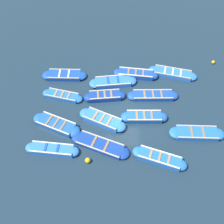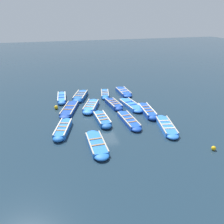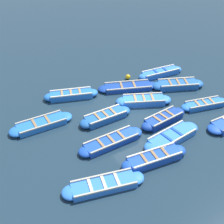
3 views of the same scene
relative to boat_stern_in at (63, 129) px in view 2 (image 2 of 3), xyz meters
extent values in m
plane|color=#1C303F|center=(-3.57, -2.20, -0.20)|extent=(120.00, 120.00, 0.00)
cube|color=blue|center=(0.00, 0.00, -0.01)|extent=(1.63, 2.81, 0.39)
ellipsoid|color=blue|center=(-0.42, -1.28, -0.01)|extent=(0.98, 0.99, 0.39)
ellipsoid|color=blue|center=(0.42, 1.28, -0.01)|extent=(0.98, 0.99, 0.39)
cube|color=silver|center=(0.36, -0.12, 0.22)|extent=(0.89, 2.53, 0.07)
cube|color=silver|center=(-0.36, 0.12, 0.22)|extent=(0.89, 2.53, 0.07)
cube|color=#9E7A51|center=(-0.18, -0.54, 0.21)|extent=(0.74, 0.36, 0.04)
cube|color=#9E7A51|center=(0.00, 0.00, 0.21)|extent=(0.74, 0.36, 0.04)
cube|color=#9E7A51|center=(0.18, 0.54, 0.21)|extent=(0.74, 0.36, 0.04)
cube|color=#1E59AD|center=(-2.37, -6.82, 0.00)|extent=(1.92, 2.78, 0.39)
ellipsoid|color=#1E59AD|center=(-2.86, -8.02, 0.00)|extent=(1.23, 1.25, 0.39)
ellipsoid|color=#1E59AD|center=(-1.88, -5.62, 0.00)|extent=(1.23, 1.25, 0.39)
cube|color=beige|center=(-1.94, -6.99, 0.23)|extent=(1.04, 2.38, 0.07)
cube|color=beige|center=(-2.80, -6.64, 0.23)|extent=(1.04, 2.38, 0.07)
cube|color=olive|center=(-2.58, -7.33, 0.21)|extent=(0.88, 0.47, 0.04)
cube|color=olive|center=(-2.37, -6.82, 0.21)|extent=(0.88, 0.47, 0.04)
cube|color=olive|center=(-2.16, -6.31, 0.21)|extent=(0.88, 0.47, 0.04)
cube|color=blue|center=(-6.49, -3.05, -0.03)|extent=(1.39, 2.83, 0.34)
ellipsoid|color=blue|center=(-6.31, -4.40, -0.03)|extent=(1.07, 1.10, 0.34)
ellipsoid|color=blue|center=(-6.67, -1.71, -0.03)|extent=(1.07, 1.10, 0.34)
cube|color=beige|center=(-6.02, -2.99, 0.18)|extent=(0.44, 2.65, 0.07)
cube|color=beige|center=(-6.96, -3.12, 0.18)|extent=(0.44, 2.65, 0.07)
cube|color=#1947B7|center=(-6.44, -3.43, 0.16)|extent=(0.92, 0.26, 0.04)
cube|color=#1947B7|center=(-6.54, -2.67, 0.16)|extent=(0.92, 0.26, 0.04)
cube|color=#1947B7|center=(-7.14, -6.92, -0.04)|extent=(1.04, 2.56, 0.31)
ellipsoid|color=#1947B7|center=(-7.13, -8.20, -0.04)|extent=(0.96, 0.99, 0.31)
ellipsoid|color=#1947B7|center=(-7.14, -5.65, -0.04)|extent=(0.96, 0.99, 0.31)
cube|color=#B2AD9E|center=(-6.66, -6.92, 0.15)|extent=(0.09, 2.50, 0.07)
cube|color=#B2AD9E|center=(-7.61, -6.93, 0.15)|extent=(0.09, 2.50, 0.07)
cube|color=beige|center=(-7.14, -7.29, 0.13)|extent=(0.91, 0.14, 0.04)
cube|color=beige|center=(-7.14, -6.56, 0.13)|extent=(0.91, 0.14, 0.04)
cube|color=#1E59AD|center=(-3.17, -0.80, -0.01)|extent=(0.96, 2.45, 0.39)
ellipsoid|color=#1E59AD|center=(-3.14, -2.01, -0.01)|extent=(0.84, 0.87, 0.39)
ellipsoid|color=#1E59AD|center=(-3.20, 0.41, -0.01)|extent=(0.84, 0.87, 0.39)
cube|color=beige|center=(-2.77, -0.79, 0.22)|extent=(0.14, 2.38, 0.07)
cube|color=beige|center=(-3.58, -0.81, 0.22)|extent=(0.14, 2.38, 0.07)
cube|color=olive|center=(-3.16, -1.31, 0.21)|extent=(0.79, 0.16, 0.04)
cube|color=olive|center=(-3.17, -0.80, 0.21)|extent=(0.79, 0.16, 0.04)
cube|color=olive|center=(-3.19, -0.28, 0.21)|extent=(0.79, 0.16, 0.04)
cube|color=navy|center=(-0.88, -3.75, -0.06)|extent=(2.01, 3.22, 0.29)
ellipsoid|color=navy|center=(-1.42, -5.19, -0.06)|extent=(1.20, 1.22, 0.29)
ellipsoid|color=navy|center=(-0.35, -2.32, -0.06)|extent=(1.20, 1.22, 0.29)
cube|color=#B2AD9E|center=(-0.45, -3.91, 0.12)|extent=(1.13, 2.84, 0.07)
cube|color=#B2AD9E|center=(-1.31, -3.59, 0.12)|extent=(1.13, 2.84, 0.07)
cube|color=olive|center=(-1.03, -4.16, 0.11)|extent=(0.88, 0.44, 0.04)
cube|color=olive|center=(-0.73, -3.34, 0.11)|extent=(0.88, 0.44, 0.04)
cube|color=#1947B7|center=(-7.37, -1.27, 0.00)|extent=(1.12, 2.80, 0.40)
ellipsoid|color=#1947B7|center=(-7.51, -2.62, 0.00)|extent=(0.86, 0.88, 0.40)
ellipsoid|color=#1947B7|center=(-7.24, 0.09, 0.00)|extent=(0.86, 0.88, 0.40)
cube|color=silver|center=(-6.99, -1.30, 0.23)|extent=(0.35, 2.67, 0.07)
cube|color=silver|center=(-7.75, -1.23, 0.23)|extent=(0.35, 2.67, 0.07)
cube|color=olive|center=(-7.43, -1.84, 0.22)|extent=(0.76, 0.21, 0.04)
cube|color=olive|center=(-7.37, -1.27, 0.22)|extent=(0.76, 0.21, 0.04)
cube|color=olive|center=(-7.31, -0.69, 0.22)|extent=(0.76, 0.21, 0.04)
cube|color=blue|center=(-1.94, 2.67, -0.04)|extent=(1.03, 2.73, 0.32)
ellipsoid|color=blue|center=(-1.95, 1.30, -0.04)|extent=(0.94, 0.97, 0.32)
ellipsoid|color=blue|center=(-1.93, 4.03, -0.04)|extent=(0.94, 0.97, 0.32)
cube|color=#B2AD9E|center=(-1.47, 2.66, 0.16)|extent=(0.10, 2.67, 0.07)
cube|color=#B2AD9E|center=(-2.41, 2.67, 0.16)|extent=(0.10, 2.67, 0.07)
cube|color=olive|center=(-1.94, 2.28, 0.14)|extent=(0.90, 0.15, 0.04)
cube|color=olive|center=(-1.93, 3.05, 0.14)|extent=(0.90, 0.15, 0.04)
cube|color=blue|center=(-7.60, 1.69, -0.05)|extent=(1.57, 3.08, 0.30)
ellipsoid|color=blue|center=(-7.92, 0.26, -0.05)|extent=(1.05, 1.08, 0.30)
ellipsoid|color=blue|center=(-7.28, 3.13, -0.05)|extent=(1.05, 1.08, 0.30)
cube|color=#B2AD9E|center=(-7.17, 1.60, 0.14)|extent=(0.71, 2.83, 0.07)
cube|color=#B2AD9E|center=(-8.03, 1.79, 0.14)|extent=(0.71, 2.83, 0.07)
cube|color=beige|center=(-7.73, 1.08, 0.12)|extent=(0.85, 0.32, 0.04)
cube|color=beige|center=(-7.60, 1.69, 0.12)|extent=(0.85, 0.32, 0.04)
cube|color=beige|center=(-7.46, 2.30, 0.12)|extent=(0.85, 0.32, 0.04)
cube|color=blue|center=(-4.99, -6.78, -0.05)|extent=(1.29, 2.48, 0.30)
ellipsoid|color=blue|center=(-5.25, -7.93, -0.05)|extent=(0.87, 0.89, 0.30)
ellipsoid|color=blue|center=(-4.73, -5.63, -0.05)|extent=(0.87, 0.89, 0.30)
cube|color=#B2AD9E|center=(-4.65, -6.86, 0.14)|extent=(0.59, 2.28, 0.07)
cube|color=#B2AD9E|center=(-5.34, -6.70, 0.14)|extent=(0.59, 2.28, 0.07)
cube|color=#9E7A51|center=(-5.10, -7.27, 0.12)|extent=(0.71, 0.29, 0.04)
cube|color=#9E7A51|center=(-4.99, -6.78, 0.12)|extent=(0.71, 0.29, 0.04)
cube|color=#9E7A51|center=(-4.88, -6.29, 0.12)|extent=(0.71, 0.29, 0.04)
cube|color=blue|center=(-2.85, -3.70, 0.00)|extent=(1.94, 2.73, 0.39)
ellipsoid|color=blue|center=(-3.37, -4.86, 0.00)|extent=(1.20, 1.22, 0.39)
ellipsoid|color=blue|center=(-2.33, -2.53, 0.00)|extent=(1.20, 1.22, 0.39)
cube|color=#B2AD9E|center=(-2.44, -3.88, 0.23)|extent=(1.09, 2.32, 0.07)
cube|color=#B2AD9E|center=(-3.26, -3.51, 0.23)|extent=(1.09, 2.32, 0.07)
cube|color=#9E7A51|center=(-3.07, -4.19, 0.21)|extent=(0.85, 0.48, 0.04)
cube|color=#9E7A51|center=(-2.85, -3.70, 0.21)|extent=(0.85, 0.48, 0.04)
cube|color=#9E7A51|center=(-2.63, -3.20, 0.21)|extent=(0.85, 0.48, 0.04)
cube|color=navy|center=(-5.00, -3.63, 0.00)|extent=(1.11, 2.39, 0.40)
ellipsoid|color=navy|center=(-4.87, -4.77, 0.00)|extent=(0.87, 0.89, 0.40)
ellipsoid|color=navy|center=(-5.14, -2.48, 0.00)|extent=(0.87, 0.89, 0.40)
cube|color=#B2AD9E|center=(-4.62, -3.58, 0.23)|extent=(0.34, 2.25, 0.07)
cube|color=#B2AD9E|center=(-5.39, -3.67, 0.23)|extent=(0.34, 2.25, 0.07)
cube|color=olive|center=(-4.95, -4.11, 0.22)|extent=(0.76, 0.23, 0.04)
cube|color=olive|center=(-5.00, -3.63, 0.22)|extent=(0.76, 0.23, 0.04)
cube|color=olive|center=(-5.06, -3.14, 0.22)|extent=(0.76, 0.23, 0.04)
cube|color=blue|center=(-0.45, -6.80, -0.01)|extent=(1.01, 2.80, 0.37)
ellipsoid|color=blue|center=(-0.56, -8.16, -0.01)|extent=(0.78, 0.80, 0.37)
ellipsoid|color=blue|center=(-0.33, -5.43, -0.01)|extent=(0.78, 0.80, 0.37)
cube|color=silver|center=(-0.09, -6.82, 0.21)|extent=(0.30, 2.68, 0.07)
cube|color=silver|center=(-0.80, -6.77, 0.21)|extent=(0.30, 2.68, 0.07)
cube|color=#1947B7|center=(-0.48, -7.18, 0.19)|extent=(0.70, 0.20, 0.04)
cube|color=#1947B7|center=(-0.41, -6.41, 0.19)|extent=(0.70, 0.20, 0.04)
cube|color=#1947B7|center=(-5.19, -0.05, -0.04)|extent=(1.00, 2.98, 0.31)
ellipsoid|color=#1947B7|center=(-5.14, -1.52, -0.04)|extent=(0.85, 0.88, 0.31)
ellipsoid|color=#1947B7|center=(-5.24, 1.42, -0.04)|extent=(0.85, 0.88, 0.31)
cube|color=#B2AD9E|center=(-4.79, -0.04, 0.15)|extent=(0.18, 2.89, 0.07)
cube|color=#B2AD9E|center=(-5.60, -0.06, 0.15)|extent=(0.18, 2.89, 0.07)
cube|color=olive|center=(-5.17, -0.68, 0.13)|extent=(0.79, 0.17, 0.04)
cube|color=olive|center=(-5.19, -0.05, 0.13)|extent=(0.79, 0.17, 0.04)
cube|color=olive|center=(-5.21, 0.58, 0.13)|extent=(0.79, 0.17, 0.04)
sphere|color=#EAB214|center=(0.24, -4.46, -0.03)|extent=(0.35, 0.35, 0.35)
sphere|color=#EAB214|center=(-9.01, 5.22, -0.06)|extent=(0.29, 0.29, 0.29)
camera|label=1|loc=(7.62, -2.76, 14.76)|focal=42.00mm
camera|label=2|loc=(0.55, 14.66, 7.72)|focal=35.00mm
camera|label=3|loc=(-16.03, 6.03, 10.84)|focal=50.00mm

